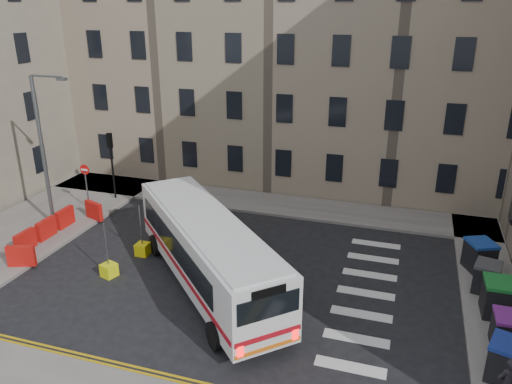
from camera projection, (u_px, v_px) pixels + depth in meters
The scene contains 17 objects.
ground at pixel (272, 283), 21.84m from camera, with size 120.00×120.00×0.00m, color black.
pavement_north at pixel (218, 198), 31.18m from camera, with size 36.00×3.20×0.15m, color slate.
pavement_east at pixel (485, 269), 22.81m from camera, with size 2.40×26.00×0.15m, color slate.
pavement_west at pixel (26, 230), 26.69m from camera, with size 6.00×22.00×0.15m, color slate.
terrace_north at pixel (238, 47), 34.57m from camera, with size 38.30×10.80×17.20m.
traffic_light_nw at pixel (111, 155), 30.03m from camera, with size 0.28×0.22×4.10m.
streetlamp at pixel (42, 150), 25.79m from camera, with size 0.50×0.22×8.14m.
no_entry_north at pixel (85, 177), 28.67m from camera, with size 0.60×0.08×3.00m.
roadworks_barriers at pixel (52, 230), 25.43m from camera, with size 1.66×6.26×1.00m.
bus at pixel (207, 249), 20.99m from camera, with size 9.65×9.93×3.08m.
wheelie_bin_a at pixel (506, 360), 15.88m from camera, with size 1.36×1.47×1.34m.
wheelie_bin_b at pixel (508, 331), 17.31m from camera, with size 1.03×1.18×1.29m.
wheelie_bin_c at pixel (498, 298), 19.15m from camera, with size 1.16×1.33×1.44m.
wheelie_bin_d at pixel (487, 277), 20.75m from camera, with size 1.25×1.36×1.27m.
wheelie_bin_e at pixel (480, 255), 22.42m from camera, with size 1.51×1.59×1.38m.
bollard_yellow at pixel (143, 249), 24.17m from camera, with size 0.60×0.60×0.60m, color yellow.
bollard_chevron at pixel (109, 270), 22.28m from camera, with size 0.60×0.60×0.60m, color #E7EC0D.
Camera 1 is at (5.12, -18.31, 11.48)m, focal length 35.00 mm.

